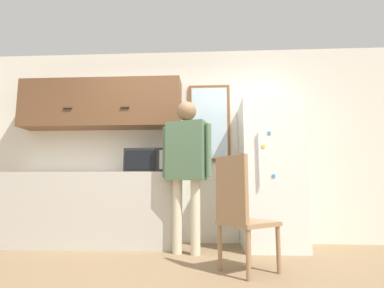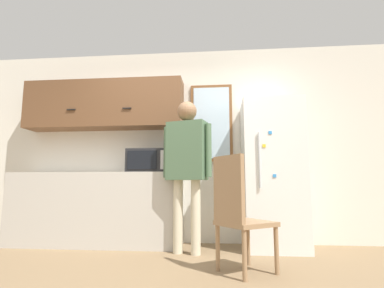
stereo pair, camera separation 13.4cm
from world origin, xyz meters
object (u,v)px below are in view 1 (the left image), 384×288
Objects in this scene: microwave at (148,161)px; refrigerator at (270,174)px; person at (186,158)px; chair at (240,210)px.

refrigerator is at bearing -0.22° from microwave.
chair is at bearing -36.89° from person.
person is 1.09m from refrigerator.
microwave is at bearing 163.97° from person.
refrigerator is 1.76× the size of chair.
refrigerator reaches higher than person.
refrigerator is (1.56, -0.01, -0.17)m from microwave.
person is at bearing -32.48° from microwave.
microwave is 0.29× the size of refrigerator.
microwave is 0.51× the size of chair.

